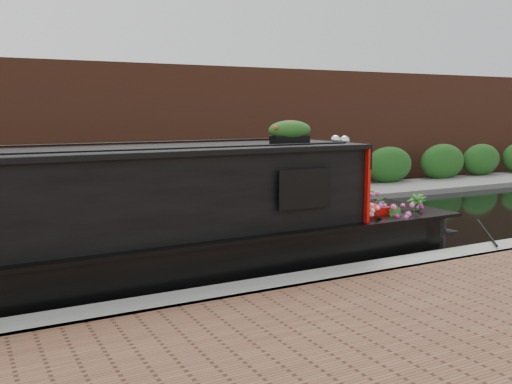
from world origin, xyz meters
name	(u,v)px	position (x,y,z in m)	size (l,w,h in m)	color
ground	(222,245)	(0.00, 0.00, 0.00)	(80.00, 80.00, 0.00)	black
near_bank_coping	(317,292)	(0.00, -3.30, 0.00)	(40.00, 0.60, 0.50)	gray
far_bank_path	(154,212)	(0.00, 4.20, 0.00)	(40.00, 2.40, 0.34)	slate
far_hedge	(144,207)	(0.00, 5.10, 0.00)	(40.00, 1.10, 2.80)	#20501A
far_brick_wall	(124,196)	(0.00, 7.20, 0.00)	(40.00, 1.00, 8.00)	brown
narrowboat	(121,236)	(-2.44, -1.79, 0.79)	(11.41, 2.19, 2.66)	black
rope_fender	(428,236)	(3.67, -1.79, 0.16)	(0.31, 0.31, 0.37)	brown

